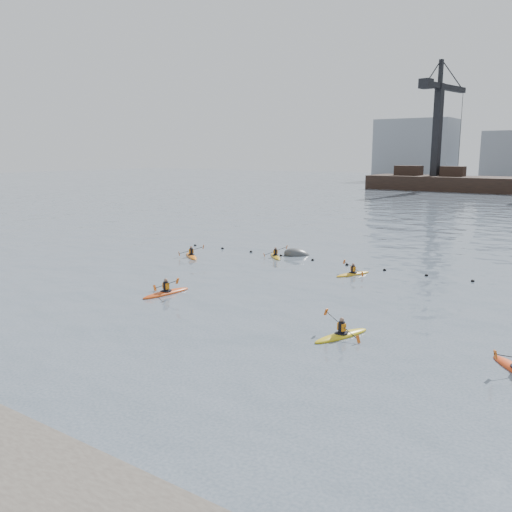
# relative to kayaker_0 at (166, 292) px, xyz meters

# --- Properties ---
(ground) EXTENTS (400.00, 400.00, 0.00)m
(ground) POSITION_rel_kayaker_0_xyz_m (7.26, -8.66, -0.10)
(ground) COLOR #3D495A
(ground) RESTS_ON ground
(float_line) EXTENTS (33.24, 0.73, 0.24)m
(float_line) POSITION_rel_kayaker_0_xyz_m (6.76, 13.88, -0.07)
(float_line) COLOR black
(float_line) RESTS_ON ground
(kayaker_0) EXTENTS (2.34, 3.45, 1.28)m
(kayaker_0) POSITION_rel_kayaker_0_xyz_m (0.00, 0.00, 0.00)
(kayaker_0) COLOR #CB4313
(kayaker_0) RESTS_ON ground
(kayaker_1) EXTENTS (2.17, 3.29, 1.23)m
(kayaker_1) POSITION_rel_kayaker_0_xyz_m (11.94, -0.99, -0.00)
(kayaker_1) COLOR gold
(kayaker_1) RESTS_ON ground
(kayaker_2) EXTENTS (2.85, 2.40, 1.04)m
(kayaker_2) POSITION_rel_kayaker_0_xyz_m (-6.55, 9.69, -0.01)
(kayaker_2) COLOR orange
(kayaker_2) RESTS_ON ground
(kayaker_3) EXTENTS (1.88, 2.91, 1.03)m
(kayaker_3) POSITION_rel_kayaker_0_xyz_m (6.98, 11.07, -0.01)
(kayaker_3) COLOR gold
(kayaker_3) RESTS_ON ground
(kayaker_5) EXTENTS (2.39, 2.49, 1.05)m
(kayaker_5) POSITION_rel_kayaker_0_xyz_m (-0.90, 13.47, -0.02)
(kayaker_5) COLOR #C09416
(kayaker_5) RESTS_ON ground
(mooring_buoy) EXTENTS (2.69, 2.50, 1.54)m
(mooring_buoy) POSITION_rel_kayaker_0_xyz_m (0.12, 15.14, -0.10)
(mooring_buoy) COLOR #414446
(mooring_buoy) RESTS_ON ground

